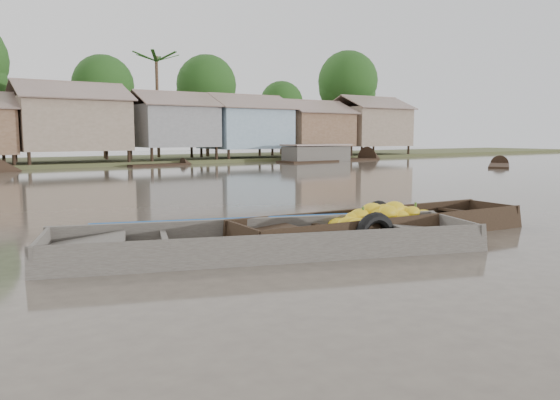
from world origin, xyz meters
TOP-DOWN VIEW (x-y plane):
  - ground at (0.00, 0.00)m, footprint 120.00×120.00m
  - riverbank at (3.03, 31.86)m, footprint 120.00×12.47m
  - banana_boat at (1.45, 0.49)m, footprint 6.55×2.03m
  - viewer_boat at (-1.22, 0.51)m, footprint 7.59×4.23m
  - distant_boats at (13.02, 24.47)m, footprint 47.59×16.49m

SIDE VIEW (x-z plane):
  - ground at x=0.00m, z-range 0.00..0.00m
  - viewer_boat at x=-1.22m, z-range -0.24..0.35m
  - distant_boats at x=13.02m, z-range -0.48..0.90m
  - banana_boat at x=1.45m, z-range -0.25..0.66m
  - riverbank at x=3.03m, z-range -2.04..8.18m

